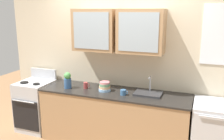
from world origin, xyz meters
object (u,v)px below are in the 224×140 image
at_px(sink_faucet, 148,93).
at_px(cup_near_bowls, 86,85).
at_px(cup_near_sink, 123,92).
at_px(dishwasher, 215,134).
at_px(vase, 68,80).
at_px(bowl_stack, 105,87).
at_px(stove_range, 36,105).

bearing_deg(sink_faucet, cup_near_bowls, -175.59).
distance_m(cup_near_sink, dishwasher, 1.42).
bearing_deg(sink_faucet, vase, -173.27).
relative_size(sink_faucet, cup_near_sink, 3.38).
height_order(bowl_stack, cup_near_bowls, bowl_stack).
xyz_separation_m(bowl_stack, cup_near_sink, (0.34, -0.08, -0.03)).
bearing_deg(cup_near_sink, vase, 179.54).
relative_size(sink_faucet, dishwasher, 0.46).
relative_size(sink_faucet, cup_near_bowls, 3.88).
xyz_separation_m(stove_range, bowl_stack, (1.35, -0.01, 0.50)).
height_order(bowl_stack, cup_near_sink, bowl_stack).
distance_m(sink_faucet, bowl_stack, 0.69).
xyz_separation_m(cup_near_sink, cup_near_bowls, (-0.67, 0.08, 0.01)).
relative_size(vase, cup_near_bowls, 2.50).
bearing_deg(vase, sink_faucet, 6.73).
distance_m(vase, cup_near_sink, 0.96).
bearing_deg(dishwasher, vase, -177.86).
relative_size(cup_near_sink, cup_near_bowls, 1.15).
distance_m(bowl_stack, cup_near_bowls, 0.33).
xyz_separation_m(bowl_stack, cup_near_bowls, (-0.33, -0.00, -0.02)).
distance_m(stove_range, bowl_stack, 1.45).
bearing_deg(sink_faucet, cup_near_sink, -154.96).
relative_size(stove_range, vase, 4.05).
relative_size(vase, cup_near_sink, 2.18).
relative_size(cup_near_sink, dishwasher, 0.14).
xyz_separation_m(bowl_stack, vase, (-0.62, -0.08, 0.06)).
bearing_deg(cup_near_bowls, dishwasher, 0.29).
distance_m(sink_faucet, cup_near_bowls, 1.02).
xyz_separation_m(sink_faucet, dishwasher, (0.98, -0.07, -0.46)).
bearing_deg(cup_near_sink, bowl_stack, 165.89).
bearing_deg(stove_range, sink_faucet, 1.79).
xyz_separation_m(sink_faucet, cup_near_sink, (-0.34, -0.16, 0.02)).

